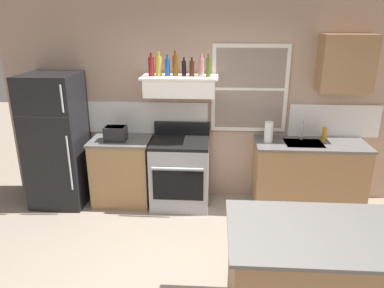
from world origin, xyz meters
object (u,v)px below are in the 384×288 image
(stove_range, at_px, (180,172))
(bottle_red_label_wine, at_px, (151,66))
(kitchen_island, at_px, (314,280))
(bottle_brown_stout, at_px, (192,68))
(dish_soap_bottle, at_px, (324,134))
(bottle_balsamic_dark, at_px, (184,68))
(bottle_blue_liqueur, at_px, (167,67))
(refrigerator, at_px, (57,141))
(bottle_rose_pink, at_px, (201,66))
(toaster, at_px, (116,133))
(bottle_olive_oil_square, at_px, (208,67))
(bottle_amber_wine, at_px, (175,65))
(bottle_champagne_gold_foil, at_px, (159,66))
(paper_towel_roll, at_px, (269,132))

(stove_range, height_order, bottle_red_label_wine, bottle_red_label_wine)
(kitchen_island, bearing_deg, bottle_brown_stout, 117.73)
(bottle_brown_stout, distance_m, dish_soap_bottle, 1.92)
(bottle_balsamic_dark, bearing_deg, bottle_brown_stout, -17.12)
(bottle_blue_liqueur, bearing_deg, refrigerator, -176.49)
(stove_range, bearing_deg, kitchen_island, -58.38)
(stove_range, height_order, bottle_rose_pink, bottle_rose_pink)
(toaster, bearing_deg, bottle_olive_oil_square, 3.40)
(toaster, relative_size, bottle_blue_liqueur, 1.13)
(bottle_brown_stout, xyz_separation_m, bottle_rose_pink, (0.11, 0.08, 0.01))
(bottle_brown_stout, distance_m, kitchen_island, 2.75)
(dish_soap_bottle, bearing_deg, stove_range, -175.82)
(bottle_brown_stout, bearing_deg, bottle_amber_wine, 173.39)
(bottle_red_label_wine, height_order, bottle_champagne_gold_foil, bottle_champagne_gold_foil)
(bottle_olive_oil_square, bearing_deg, paper_towel_roll, -0.20)
(stove_range, distance_m, bottle_rose_pink, 1.42)
(bottle_amber_wine, xyz_separation_m, kitchen_island, (1.32, -2.13, -1.42))
(bottle_blue_liqueur, bearing_deg, paper_towel_roll, -1.39)
(bottle_red_label_wine, height_order, bottle_olive_oil_square, bottle_red_label_wine)
(paper_towel_roll, bearing_deg, dish_soap_bottle, 7.75)
(bottle_amber_wine, distance_m, kitchen_island, 2.88)
(refrigerator, bearing_deg, dish_soap_bottle, 2.60)
(stove_range, bearing_deg, dish_soap_bottle, 4.18)
(refrigerator, height_order, bottle_blue_liqueur, bottle_blue_liqueur)
(bottle_blue_liqueur, distance_m, bottle_balsamic_dark, 0.21)
(refrigerator, height_order, bottle_amber_wine, bottle_amber_wine)
(stove_range, relative_size, paper_towel_roll, 4.04)
(bottle_red_label_wine, height_order, bottle_blue_liqueur, bottle_red_label_wine)
(bottle_red_label_wine, relative_size, bottle_blue_liqueur, 1.10)
(stove_range, bearing_deg, bottle_blue_liqueur, 155.81)
(bottle_red_label_wine, bearing_deg, refrigerator, -177.01)
(bottle_champagne_gold_foil, bearing_deg, bottle_olive_oil_square, -2.45)
(bottle_champagne_gold_foil, relative_size, paper_towel_roll, 1.10)
(bottle_balsamic_dark, xyz_separation_m, dish_soap_bottle, (1.83, 0.05, -0.84))
(paper_towel_roll, bearing_deg, bottle_brown_stout, 178.63)
(bottle_brown_stout, relative_size, kitchen_island, 0.17)
(stove_range, xyz_separation_m, bottle_red_label_wine, (-0.35, 0.04, 1.40))
(bottle_olive_oil_square, xyz_separation_m, paper_towel_roll, (0.79, -0.00, -0.82))
(bottle_blue_liqueur, xyz_separation_m, bottle_olive_oil_square, (0.51, -0.03, 0.01))
(bottle_balsamic_dark, height_order, bottle_olive_oil_square, bottle_olive_oil_square)
(bottle_red_label_wine, distance_m, bottle_blue_liqueur, 0.20)
(toaster, height_order, bottle_olive_oil_square, bottle_olive_oil_square)
(bottle_balsamic_dark, bearing_deg, dish_soap_bottle, 1.41)
(bottle_rose_pink, height_order, bottle_olive_oil_square, bottle_olive_oil_square)
(refrigerator, height_order, paper_towel_roll, refrigerator)
(bottle_brown_stout, distance_m, paper_towel_roll, 1.27)
(toaster, height_order, bottle_champagne_gold_foil, bottle_champagne_gold_foil)
(refrigerator, relative_size, kitchen_island, 1.26)
(toaster, bearing_deg, kitchen_island, -43.79)
(bottle_blue_liqueur, distance_m, bottle_rose_pink, 0.42)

